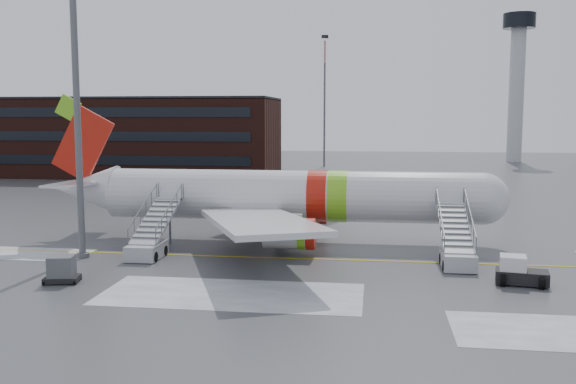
# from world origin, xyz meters

# --- Properties ---
(ground) EXTENTS (260.00, 260.00, 0.00)m
(ground) POSITION_xyz_m (0.00, 0.00, 0.00)
(ground) COLOR #494C4F
(ground) RESTS_ON ground
(airliner) EXTENTS (35.03, 32.97, 11.18)m
(airliner) POSITION_xyz_m (-5.66, 4.98, 3.42)
(airliner) COLOR silver
(airliner) RESTS_ON ground
(airstair_fwd) EXTENTS (2.05, 7.70, 3.48)m
(airstair_fwd) POSITION_xyz_m (6.74, -1.55, 1.06)
(airstair_fwd) COLOR #ACADB3
(airstair_fwd) RESTS_ON ground
(airstair_aft) EXTENTS (2.05, 7.70, 3.48)m
(airstair_aft) POSITION_xyz_m (-13.53, -1.55, 1.06)
(airstair_aft) COLOR #ACAEB3
(airstair_aft) RESTS_ON ground
(pushback_tug) EXTENTS (3.06, 2.50, 1.63)m
(pushback_tug) POSITION_xyz_m (9.65, -5.80, 0.72)
(pushback_tug) COLOR black
(pushback_tug) RESTS_ON ground
(uld_container) EXTENTS (2.13, 1.73, 1.55)m
(uld_container) POSITION_xyz_m (-16.16, -8.91, 0.72)
(uld_container) COLOR black
(uld_container) RESTS_ON ground
(light_mast_near) EXTENTS (1.20, 1.20, 24.56)m
(light_mast_near) POSITION_xyz_m (-17.94, -2.55, 12.74)
(light_mast_near) COLOR #595B60
(light_mast_near) RESTS_ON ground
(terminal_building) EXTENTS (62.00, 16.11, 12.30)m
(terminal_building) POSITION_xyz_m (-45.00, 54.98, 6.20)
(terminal_building) COLOR #3F1E16
(terminal_building) RESTS_ON ground
(control_tower) EXTENTS (6.40, 6.40, 30.00)m
(control_tower) POSITION_xyz_m (30.00, 95.00, 18.75)
(control_tower) COLOR #B2B5BA
(control_tower) RESTS_ON ground
(light_mast_far_n) EXTENTS (1.20, 1.20, 24.25)m
(light_mast_far_n) POSITION_xyz_m (-8.00, 78.00, 13.84)
(light_mast_far_n) COLOR #595B60
(light_mast_far_n) RESTS_ON ground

